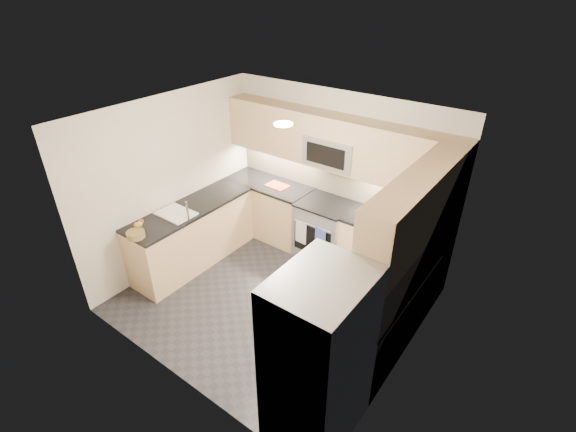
{
  "coord_description": "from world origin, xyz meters",
  "views": [
    {
      "loc": [
        2.74,
        -3.35,
        3.85
      ],
      "look_at": [
        0.0,
        0.35,
        1.15
      ],
      "focal_mm": 26.0,
      "sensor_mm": 36.0,
      "label": 1
    }
  ],
  "objects_px": {
    "cutting_board": "(277,186)",
    "fruit_basket": "(136,234)",
    "gas_range": "(324,231)",
    "microwave": "(333,151)",
    "refrigerator": "(319,359)",
    "utensil_bowl": "(425,229)"
  },
  "relations": [
    {
      "from": "gas_range",
      "to": "microwave",
      "type": "height_order",
      "value": "microwave"
    },
    {
      "from": "refrigerator",
      "to": "fruit_basket",
      "type": "bearing_deg",
      "value": 175.83
    },
    {
      "from": "refrigerator",
      "to": "utensil_bowl",
      "type": "distance_m",
      "value": 2.45
    },
    {
      "from": "fruit_basket",
      "to": "microwave",
      "type": "bearing_deg",
      "value": 58.24
    },
    {
      "from": "cutting_board",
      "to": "fruit_basket",
      "type": "height_order",
      "value": "fruit_basket"
    },
    {
      "from": "refrigerator",
      "to": "microwave",
      "type": "bearing_deg",
      "value": 119.62
    },
    {
      "from": "gas_range",
      "to": "utensil_bowl",
      "type": "height_order",
      "value": "utensil_bowl"
    },
    {
      "from": "microwave",
      "to": "refrigerator",
      "type": "distance_m",
      "value": 3.04
    },
    {
      "from": "gas_range",
      "to": "cutting_board",
      "type": "distance_m",
      "value": 1.03
    },
    {
      "from": "gas_range",
      "to": "fruit_basket",
      "type": "bearing_deg",
      "value": -123.19
    },
    {
      "from": "cutting_board",
      "to": "utensil_bowl",
      "type": "bearing_deg",
      "value": 0.09
    },
    {
      "from": "utensil_bowl",
      "to": "cutting_board",
      "type": "relative_size",
      "value": 0.9
    },
    {
      "from": "microwave",
      "to": "cutting_board",
      "type": "bearing_deg",
      "value": -173.33
    },
    {
      "from": "utensil_bowl",
      "to": "fruit_basket",
      "type": "distance_m",
      "value": 3.67
    },
    {
      "from": "gas_range",
      "to": "refrigerator",
      "type": "distance_m",
      "value": 2.86
    },
    {
      "from": "refrigerator",
      "to": "fruit_basket",
      "type": "height_order",
      "value": "refrigerator"
    },
    {
      "from": "utensil_bowl",
      "to": "fruit_basket",
      "type": "bearing_deg",
      "value": -142.51
    },
    {
      "from": "microwave",
      "to": "fruit_basket",
      "type": "height_order",
      "value": "microwave"
    },
    {
      "from": "refrigerator",
      "to": "utensil_bowl",
      "type": "relative_size",
      "value": 5.81
    },
    {
      "from": "utensil_bowl",
      "to": "microwave",
      "type": "bearing_deg",
      "value": 175.99
    },
    {
      "from": "gas_range",
      "to": "utensil_bowl",
      "type": "distance_m",
      "value": 1.58
    },
    {
      "from": "refrigerator",
      "to": "cutting_board",
      "type": "height_order",
      "value": "refrigerator"
    }
  ]
}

